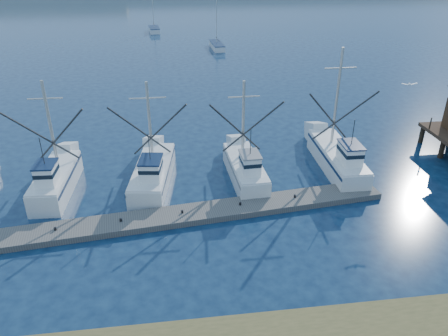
% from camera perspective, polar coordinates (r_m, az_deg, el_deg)
% --- Properties ---
extents(ground, '(500.00, 500.00, 0.00)m').
position_cam_1_polar(ground, '(25.47, 3.59, -12.79)').
color(ground, '#0C1D36').
rests_on(ground, ground).
extents(floating_dock, '(32.45, 5.95, 0.43)m').
position_cam_1_polar(floating_dock, '(29.19, -9.35, -6.68)').
color(floating_dock, '#5C5953').
rests_on(floating_dock, ground).
extents(trawler_fleet, '(31.91, 8.91, 9.43)m').
position_cam_1_polar(trawler_fleet, '(33.16, -8.69, -0.58)').
color(trawler_fleet, silver).
rests_on(trawler_fleet, ground).
extents(sailboat_near, '(2.08, 6.48, 8.10)m').
position_cam_1_polar(sailboat_near, '(77.37, -0.94, 15.67)').
color(sailboat_near, silver).
rests_on(sailboat_near, ground).
extents(sailboat_far, '(2.30, 5.20, 8.10)m').
position_cam_1_polar(sailboat_far, '(93.29, -9.10, 17.42)').
color(sailboat_far, silver).
rests_on(sailboat_far, ground).
extents(flying_gull, '(1.20, 0.22, 0.22)m').
position_cam_1_polar(flying_gull, '(35.12, 23.05, 10.03)').
color(flying_gull, white).
rests_on(flying_gull, ground).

